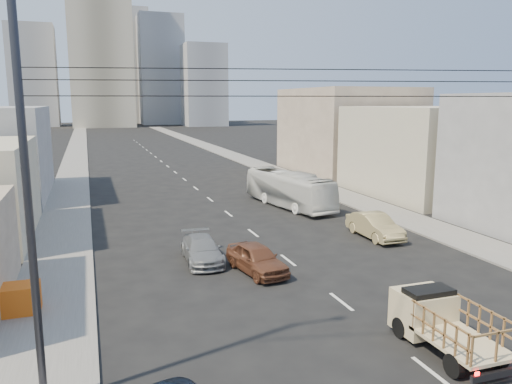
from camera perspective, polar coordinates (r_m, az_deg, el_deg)
sidewalk_left at (r=80.42m, az=-19.93°, el=3.69°), size 3.50×180.00×0.12m
sidewalk_right at (r=83.28m, az=-3.52°, el=4.49°), size 3.50×180.00×0.12m
lane_dashes at (r=64.30m, az=-9.66°, el=2.60°), size 0.15×104.00×0.01m
flatbed_pickup at (r=18.79m, az=20.66°, el=-13.47°), size 1.95×4.41×1.90m
city_bus at (r=40.66m, az=3.77°, el=0.33°), size 4.16×10.56×2.87m
sedan_brown at (r=25.14m, az=0.09°, el=-7.60°), size 2.45×4.52×1.46m
sedan_tan at (r=32.26m, az=13.42°, el=-3.78°), size 1.64×4.67×1.54m
sedan_grey at (r=26.97m, az=-6.20°, el=-6.56°), size 2.09×4.66×1.33m
streetlamp_left at (r=14.18m, az=-24.36°, el=1.18°), size 2.36×0.25×12.00m
overhead_wires at (r=15.19m, az=22.71°, el=11.44°), size 23.01×5.02×0.72m
crate_stack at (r=22.50m, az=-25.74°, el=-10.96°), size 1.80×1.20×1.14m
bldg_right_mid at (r=48.25m, az=19.07°, el=4.43°), size 11.00×14.00×8.00m
bldg_right_far at (r=61.81m, az=10.38°, el=6.92°), size 12.00×16.00×10.00m
high_rise_tower at (r=181.34m, az=-17.45°, el=16.66°), size 20.00×20.00×60.00m
midrise_ne at (r=197.29m, az=-10.84°, el=13.47°), size 16.00×16.00×40.00m
midrise_nw at (r=190.83m, az=-24.08°, el=11.99°), size 15.00×15.00×34.00m
midrise_back at (r=211.00m, az=-14.76°, el=13.65°), size 18.00×18.00×44.00m
midrise_east at (r=179.55m, az=-5.98°, el=12.01°), size 14.00×14.00×28.00m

